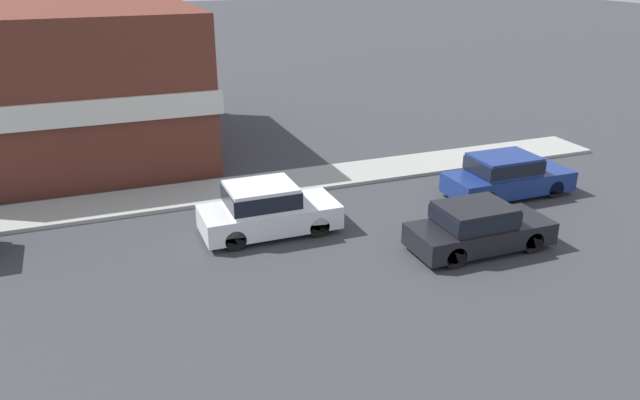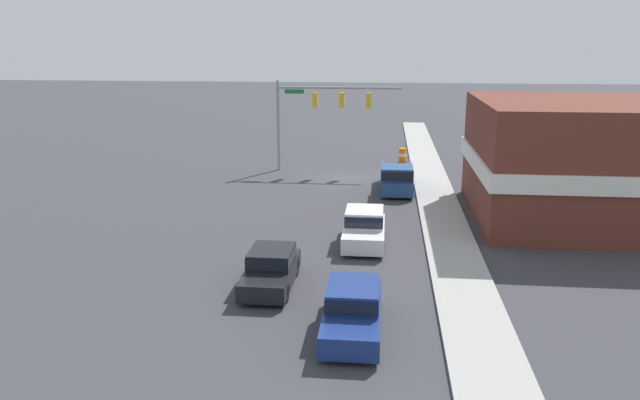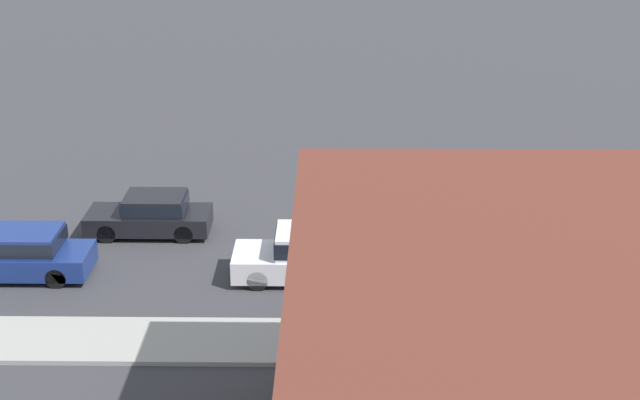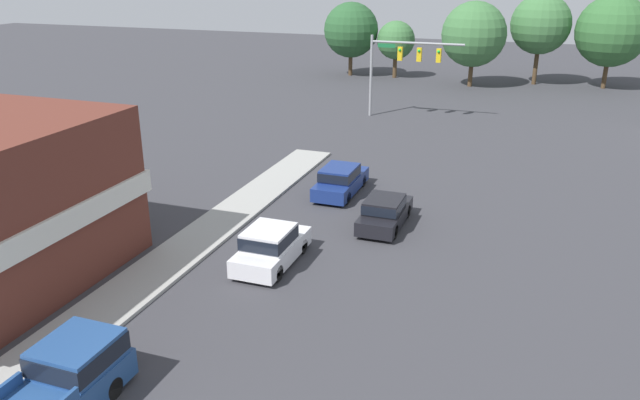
% 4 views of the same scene
% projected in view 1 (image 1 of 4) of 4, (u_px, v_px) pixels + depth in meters
% --- Properties ---
extents(car_lead, '(1.89, 4.35, 1.66)m').
position_uv_depth(car_lead, '(266.00, 208.00, 19.66)').
color(car_lead, black).
rests_on(car_lead, ground).
extents(car_second_ahead, '(1.84, 4.71, 1.56)m').
position_uv_depth(car_second_ahead, '(506.00, 175.00, 22.71)').
color(car_second_ahead, black).
rests_on(car_second_ahead, ground).
extents(car_oncoming, '(1.78, 4.35, 1.47)m').
position_uv_depth(car_oncoming, '(478.00, 226.00, 18.60)').
color(car_oncoming, black).
rests_on(car_oncoming, ground).
extents(corner_brick_building, '(11.77, 11.30, 6.31)m').
position_uv_depth(corner_brick_building, '(63.00, 82.00, 26.86)').
color(corner_brick_building, brown).
rests_on(corner_brick_building, ground).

